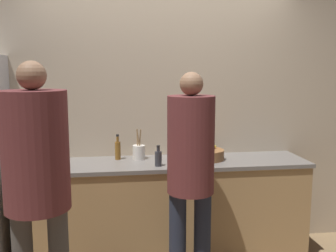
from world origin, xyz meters
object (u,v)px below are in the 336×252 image
object	(u,v)px
person_center	(191,166)
fruit_bowl	(207,154)
person_left	(37,171)
utensil_crock	(139,152)
bottle_amber	(118,150)
cup_yellow	(47,156)
bottle_dark	(158,158)

from	to	relation	value
person_center	fruit_bowl	world-z (taller)	person_center
person_center	fruit_bowl	xyz separation A→B (m)	(0.27, 0.62, -0.06)
fruit_bowl	person_center	bearing A→B (deg)	-113.73
person_center	person_left	bearing A→B (deg)	-164.52
person_left	person_center	size ratio (longest dim) A/B	1.04
person_center	utensil_crock	size ratio (longest dim) A/B	6.11
utensil_crock	bottle_amber	distance (m)	0.19
person_left	utensil_crock	size ratio (longest dim) A/B	6.36
fruit_bowl	cup_yellow	xyz separation A→B (m)	(-1.45, 0.15, -0.01)
utensil_crock	bottle_amber	xyz separation A→B (m)	(-0.19, 0.01, 0.02)
person_left	bottle_dark	bearing A→B (deg)	40.94
person_left	utensil_crock	distance (m)	1.24
fruit_bowl	cup_yellow	size ratio (longest dim) A/B	3.75
fruit_bowl	bottle_dark	xyz separation A→B (m)	(-0.47, -0.18, 0.02)
bottle_amber	bottle_dark	bearing A→B (deg)	-40.24
person_center	cup_yellow	size ratio (longest dim) A/B	20.03
utensil_crock	cup_yellow	distance (m)	0.83
person_center	utensil_crock	xyz separation A→B (m)	(-0.34, 0.73, -0.04)
person_center	bottle_amber	xyz separation A→B (m)	(-0.53, 0.74, -0.02)
utensil_crock	cup_yellow	xyz separation A→B (m)	(-0.83, 0.05, -0.03)
fruit_bowl	utensil_crock	size ratio (longest dim) A/B	1.15
person_left	bottle_dark	world-z (taller)	person_left
fruit_bowl	utensil_crock	distance (m)	0.62
fruit_bowl	cup_yellow	distance (m)	1.45
person_center	cup_yellow	bearing A→B (deg)	146.63
person_left	bottle_amber	world-z (taller)	person_left
fruit_bowl	utensil_crock	xyz separation A→B (m)	(-0.62, 0.10, 0.02)
bottle_amber	cup_yellow	distance (m)	0.64
fruit_bowl	bottle_amber	size ratio (longest dim) A/B	1.37
person_center	fruit_bowl	size ratio (longest dim) A/B	5.34
person_left	cup_yellow	world-z (taller)	person_left
person_left	bottle_amber	bearing A→B (deg)	63.65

